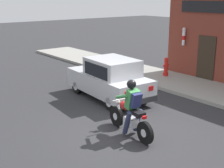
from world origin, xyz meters
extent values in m
plane|color=#2B2B2D|center=(0.00, 0.00, 0.00)|extent=(80.00, 80.00, 0.00)
cube|color=gray|center=(5.07, 3.00, 0.07)|extent=(2.60, 22.00, 0.14)
cube|color=#2D2319|center=(6.35, 1.96, 1.05)|extent=(0.04, 0.90, 2.10)
cylinder|color=white|center=(6.27, 3.22, 1.90)|extent=(0.14, 0.14, 0.70)
cylinder|color=red|center=(6.27, 3.22, 1.90)|extent=(0.15, 0.15, 0.20)
sphere|color=silver|center=(6.27, 3.22, 2.30)|extent=(0.16, 0.16, 0.16)
cylinder|color=black|center=(-0.02, 0.59, 0.31)|extent=(0.18, 0.63, 0.62)
cylinder|color=silver|center=(-0.02, 0.59, 0.31)|extent=(0.15, 0.23, 0.22)
cylinder|color=black|center=(-0.19, -0.80, 0.31)|extent=(0.18, 0.63, 0.62)
cylinder|color=silver|center=(-0.19, -0.80, 0.31)|extent=(0.15, 0.23, 0.22)
cube|color=silver|center=(-0.11, -0.15, 0.39)|extent=(0.33, 0.43, 0.24)
ellipsoid|color=#B21919|center=(-0.08, 0.10, 0.80)|extent=(0.36, 0.55, 0.24)
cube|color=black|center=(-0.14, -0.38, 0.76)|extent=(0.33, 0.59, 0.10)
cylinder|color=silver|center=(-0.03, 0.49, 0.62)|extent=(0.11, 0.33, 0.68)
cylinder|color=silver|center=(-0.04, 0.37, 0.91)|extent=(0.56, 0.11, 0.04)
sphere|color=silver|center=(-0.02, 0.54, 0.79)|extent=(0.16, 0.16, 0.16)
cylinder|color=silver|center=(0.00, -0.57, 0.29)|extent=(0.15, 0.56, 0.08)
cube|color=red|center=(-0.19, -0.75, 0.73)|extent=(0.13, 0.07, 0.08)
cylinder|color=#282D4C|center=(-0.30, -0.20, 0.43)|extent=(0.18, 0.36, 0.71)
cylinder|color=#282D4C|center=(0.06, -0.24, 0.43)|extent=(0.18, 0.36, 0.71)
cube|color=#387F42|center=(-0.12, -0.20, 1.08)|extent=(0.38, 0.37, 0.57)
cylinder|color=#387F42|center=(-0.29, 0.06, 1.12)|extent=(0.15, 0.53, 0.26)
cylinder|color=#387F42|center=(0.11, 0.01, 1.12)|extent=(0.15, 0.53, 0.26)
sphere|color=black|center=(-0.11, -0.14, 1.49)|extent=(0.26, 0.26, 0.26)
cube|color=navy|center=(-0.14, -0.36, 1.10)|extent=(0.31, 0.27, 0.42)
cylinder|color=black|center=(0.86, 4.15, 0.30)|extent=(0.23, 0.61, 0.60)
cylinder|color=silver|center=(0.86, 4.15, 0.30)|extent=(0.22, 0.34, 0.33)
cylinder|color=black|center=(2.30, 4.04, 0.30)|extent=(0.23, 0.61, 0.60)
cylinder|color=silver|center=(2.30, 4.04, 0.30)|extent=(0.22, 0.34, 0.33)
cylinder|color=black|center=(0.68, 1.75, 0.30)|extent=(0.23, 0.61, 0.60)
cylinder|color=silver|center=(0.68, 1.75, 0.30)|extent=(0.22, 0.34, 0.33)
cylinder|color=black|center=(2.11, 1.64, 0.30)|extent=(0.23, 0.61, 0.60)
cylinder|color=silver|center=(2.11, 1.64, 0.30)|extent=(0.22, 0.34, 0.33)
cube|color=#B7BABF|center=(1.49, 2.90, 0.60)|extent=(1.92, 3.81, 0.70)
cube|color=#B7BABF|center=(1.47, 2.65, 1.24)|extent=(1.58, 2.00, 0.66)
cube|color=black|center=(1.53, 3.51, 1.19)|extent=(1.35, 0.45, 0.51)
cube|color=black|center=(0.75, 2.70, 1.22)|extent=(0.15, 1.52, 0.46)
cube|color=black|center=(2.19, 2.59, 1.22)|extent=(0.15, 1.52, 0.46)
cube|color=silver|center=(1.12, 4.79, 0.72)|extent=(0.24, 0.06, 0.14)
cube|color=red|center=(0.84, 1.08, 0.74)|extent=(0.20, 0.06, 0.16)
cube|color=silver|center=(2.14, 4.71, 0.72)|extent=(0.24, 0.06, 0.14)
cube|color=red|center=(1.85, 1.00, 0.74)|extent=(0.20, 0.06, 0.16)
cube|color=#28282B|center=(1.63, 4.72, 0.35)|extent=(1.61, 0.24, 0.20)
cube|color=#28282B|center=(1.35, 1.07, 0.35)|extent=(1.61, 0.24, 0.20)
cylinder|color=red|center=(5.40, 3.47, 0.22)|extent=(0.24, 0.24, 0.16)
cylinder|color=red|center=(5.40, 3.47, 0.59)|extent=(0.18, 0.18, 0.58)
sphere|color=red|center=(5.40, 3.47, 0.92)|extent=(0.20, 0.20, 0.20)
cylinder|color=red|center=(5.27, 3.47, 0.64)|extent=(0.10, 0.08, 0.08)
cylinder|color=red|center=(5.53, 3.47, 0.64)|extent=(0.10, 0.08, 0.08)
camera|label=1|loc=(-5.63, -6.15, 3.80)|focal=50.00mm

